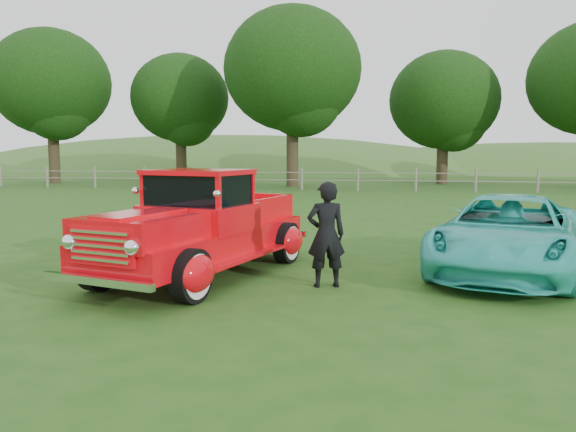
% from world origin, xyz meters
% --- Properties ---
extents(ground, '(140.00, 140.00, 0.00)m').
position_xyz_m(ground, '(0.00, 0.00, 0.00)').
color(ground, '#204D14').
rests_on(ground, ground).
extents(distant_hills, '(116.00, 60.00, 18.00)m').
position_xyz_m(distant_hills, '(-4.08, 59.46, -4.55)').
color(distant_hills, '#356023').
rests_on(distant_hills, ground).
extents(fence_line, '(48.00, 0.12, 1.20)m').
position_xyz_m(fence_line, '(0.00, 22.00, 0.60)').
color(fence_line, gray).
rests_on(fence_line, ground).
extents(tree_far_west, '(7.60, 7.60, 9.93)m').
position_xyz_m(tree_far_west, '(-20.00, 26.00, 6.49)').
color(tree_far_west, '#302418').
rests_on(tree_far_west, ground).
extents(tree_mid_west, '(6.40, 6.40, 8.46)m').
position_xyz_m(tree_mid_west, '(-12.00, 28.00, 5.55)').
color(tree_mid_west, '#302418').
rests_on(tree_mid_west, ground).
extents(tree_near_west, '(8.00, 8.00, 10.42)m').
position_xyz_m(tree_near_west, '(-4.00, 25.00, 6.80)').
color(tree_near_west, '#302418').
rests_on(tree_near_west, ground).
extents(tree_near_east, '(6.80, 6.80, 8.33)m').
position_xyz_m(tree_near_east, '(5.00, 29.00, 5.25)').
color(tree_near_east, '#302418').
rests_on(tree_near_east, ground).
extents(red_pickup, '(3.15, 5.27, 1.78)m').
position_xyz_m(red_pickup, '(-1.68, 0.97, 0.80)').
color(red_pickup, black).
rests_on(red_pickup, ground).
extents(teal_sedan, '(3.52, 5.21, 1.32)m').
position_xyz_m(teal_sedan, '(3.43, 2.09, 0.66)').
color(teal_sedan, '#30C0B3').
rests_on(teal_sedan, ground).
extents(man, '(0.68, 0.55, 1.62)m').
position_xyz_m(man, '(0.45, 0.55, 0.81)').
color(man, black).
rests_on(man, ground).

